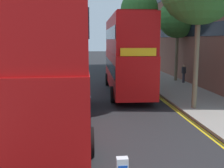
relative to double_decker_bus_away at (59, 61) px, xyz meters
name	(u,v)px	position (x,y,z in m)	size (l,w,h in m)	color
sidewalk_right	(189,95)	(8.47, 5.99, -2.96)	(4.00, 80.00, 0.14)	gray
kerb_line_outer	(169,103)	(6.37, 3.99, -3.03)	(0.10, 56.00, 0.01)	yellow
kerb_line_inner	(166,103)	(6.21, 3.99, -3.03)	(0.10, 56.00, 0.01)	yellow
double_decker_bus_away	(59,61)	(0.00, 0.00, 0.00)	(2.80, 10.81, 5.64)	#B20F0F
double_decker_bus_oncoming	(126,52)	(4.27, 7.98, 0.00)	(3.04, 10.88, 5.64)	#B20F0F
pedestrian_far	(184,73)	(9.97, 11.09, -2.04)	(0.34, 0.22, 1.62)	#2D2D38
street_tree_near	(139,10)	(7.16, 17.60, 4.09)	(4.09, 4.09, 9.05)	#6B6047
street_tree_mid	(133,17)	(8.15, 27.13, 4.06)	(3.54, 3.54, 8.80)	#6B6047
street_tree_distant	(178,19)	(9.75, 12.56, 2.81)	(3.57, 3.57, 7.51)	#6B6047
townhouse_terrace_right	(222,18)	(15.47, 15.39, 3.18)	(10.08, 28.00, 12.42)	brown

